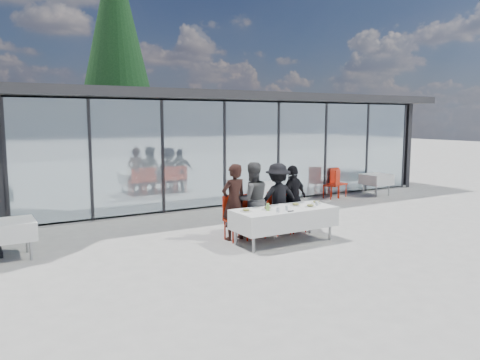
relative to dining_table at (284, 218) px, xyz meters
name	(u,v)px	position (x,y,z in m)	size (l,w,h in m)	color
ground	(272,243)	(-0.24, 0.10, -0.54)	(90.00, 90.00, 0.00)	#A19F99
pavilion	(195,132)	(1.77, 8.27, 1.61)	(14.80, 8.80, 3.44)	gray
treeline	(22,125)	(-2.24, 28.10, 1.66)	(62.50, 2.00, 4.40)	#163A12
dining_table	(284,218)	(0.00, 0.00, 0.00)	(2.26, 0.96, 0.75)	silver
diner_a	(234,202)	(-0.82, 0.75, 0.31)	(0.62, 0.62, 1.69)	black
diner_chair_a	(234,216)	(-0.82, 0.75, 0.00)	(0.44, 0.44, 0.97)	red
diner_b	(252,200)	(-0.34, 0.75, 0.31)	(0.82, 0.82, 1.70)	#525252
diner_chair_b	(252,213)	(-0.34, 0.75, 0.00)	(0.44, 0.44, 0.97)	red
diner_c	(278,198)	(0.36, 0.75, 0.28)	(1.06, 1.06, 1.64)	black
diner_chair_c	(278,210)	(0.36, 0.75, 0.00)	(0.44, 0.44, 0.97)	red
diner_d	(293,198)	(0.80, 0.75, 0.25)	(0.92, 0.92, 1.57)	black
diner_chair_d	(293,208)	(0.80, 0.75, 0.00)	(0.44, 0.44, 0.97)	red
plate_a	(246,210)	(-0.90, 0.10, 0.24)	(0.25, 0.25, 0.07)	white
plate_b	(268,208)	(-0.38, 0.07, 0.24)	(0.25, 0.25, 0.07)	white
plate_c	(296,205)	(0.38, 0.09, 0.24)	(0.25, 0.25, 0.07)	white
plate_d	(316,202)	(0.96, 0.09, 0.24)	(0.25, 0.25, 0.07)	white
plate_extra	(310,206)	(0.56, -0.19, 0.24)	(0.25, 0.25, 0.07)	white
juice_bottle	(268,207)	(-0.46, -0.05, 0.29)	(0.06, 0.06, 0.15)	#8FC753
drinking_glasses	(294,207)	(0.11, -0.21, 0.26)	(1.24, 0.24, 0.10)	silver
folded_eyeglasses	(291,211)	(-0.09, -0.36, 0.22)	(0.14, 0.03, 0.01)	black
spare_table_left	(11,230)	(-5.18, 1.69, 0.02)	(0.86, 0.86, 0.74)	silver
spare_table_right	(376,179)	(6.41, 3.41, 0.02)	(0.86, 0.86, 0.74)	silver
spare_chair_a	(337,181)	(5.07, 3.94, 0.00)	(0.48, 0.48, 0.97)	red
spare_chair_b	(334,183)	(4.67, 3.62, 0.00)	(0.60, 0.60, 0.97)	red
lounger	(274,197)	(2.27, 3.66, -0.28)	(0.62, 1.34, 0.72)	white
conifer_tree	(116,42)	(0.26, 13.10, 5.45)	(4.00, 4.00, 10.50)	#382316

